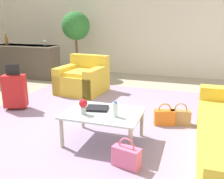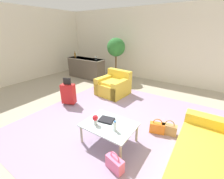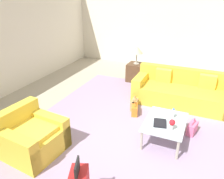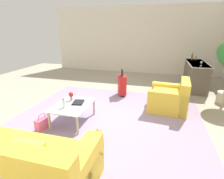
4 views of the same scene
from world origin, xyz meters
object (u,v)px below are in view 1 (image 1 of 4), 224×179
coffee_table_book (97,108)px  potted_ficus (76,30)px  wine_glass_leftmost (8,41)px  handbag_orange (164,117)px  handbag_pink (126,156)px  flower_vase (83,105)px  wine_bottle_amber (6,41)px  armchair (84,80)px  handbag_tan (180,117)px  bar_console (27,61)px  water_bottle (115,110)px  wine_glass_left_of_centre (45,42)px  suitcase_red (15,91)px  coffee_table (103,116)px

coffee_table_book → potted_ficus: 4.27m
wine_glass_leftmost → potted_ficus: 2.04m
potted_ficus → handbag_orange: bearing=-44.4°
handbag_pink → potted_ficus: size_ratio=0.19×
flower_vase → handbag_orange: bearing=46.7°
wine_bottle_amber → handbag_orange: size_ratio=0.84×
wine_glass_leftmost → handbag_pink: 5.92m
armchair → handbag_pink: size_ratio=2.90×
coffee_table_book → handbag_tan: coffee_table_book is taller
coffee_table_book → wine_bottle_amber: bearing=131.9°
bar_console → coffee_table_book: bearing=-41.8°
water_bottle → wine_glass_left_of_centre: size_ratio=1.32×
handbag_pink → wine_glass_left_of_centre: bearing=132.8°
water_bottle → handbag_pink: bearing=-57.0°
wine_glass_left_of_centre → potted_ficus: bearing=42.7°
suitcase_red → flower_vase: bearing=-25.5°
wine_glass_leftmost → handbag_pink: wine_glass_leftmost is taller
coffee_table → wine_glass_leftmost: 5.23m
coffee_table_book → bar_console: 4.53m
wine_bottle_amber → suitcase_red: bearing=-48.0°
wine_glass_left_of_centre → armchair: bearing=-30.5°
handbag_tan → potted_ficus: bearing=138.7°
wine_glass_leftmost → wine_glass_left_of_centre: 1.28m
armchair → wine_bottle_amber: (-2.76, 0.81, 0.75)m
coffee_table → wine_bottle_amber: size_ratio=3.38×
suitcase_red → water_bottle: bearing=-20.0°
wine_glass_left_of_centre → potted_ficus: potted_ficus is taller
coffee_table → bar_console: bearing=138.5°
flower_vase → wine_glass_left_of_centre: wine_glass_left_of_centre is taller
coffee_table → potted_ficus: potted_ficus is taller
armchair → handbag_orange: size_ratio=2.90×
bar_console → potted_ficus: potted_ficus is taller
coffee_table → wine_glass_left_of_centre: 4.26m
coffee_table → suitcase_red: 2.12m
coffee_table → flower_vase: flower_vase is taller
water_bottle → bar_console: (-3.70, 3.20, -0.04)m
armchair → water_bottle: size_ratio=5.08×
handbag_tan → armchair: bearing=151.2°
flower_vase → handbag_tan: 1.65m
wine_glass_leftmost → suitcase_red: 3.31m
wine_glass_left_of_centre → wine_bottle_amber: bearing=-174.8°
wine_bottle_amber → handbag_pink: size_ratio=0.84×
bar_console → wine_bottle_amber: 0.80m
wine_glass_leftmost → potted_ficus: size_ratio=0.08×
wine_glass_leftmost → wine_bottle_amber: wine_bottle_amber is taller
armchair → flower_vase: armchair is taller
wine_bottle_amber → handbag_tan: size_ratio=0.84×
water_bottle → wine_glass_left_of_centre: 4.45m
wine_glass_leftmost → handbag_tan: wine_glass_leftmost is taller
coffee_table → water_bottle: 0.27m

